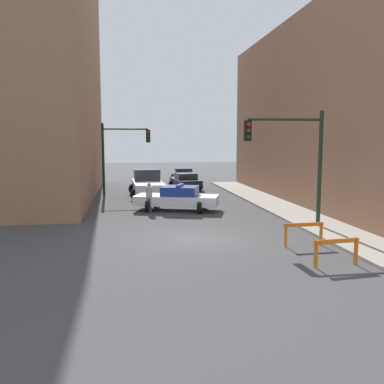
{
  "coord_description": "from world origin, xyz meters",
  "views": [
    {
      "loc": [
        -2.74,
        -16.94,
        4.02
      ],
      "look_at": [
        0.99,
        7.5,
        1.01
      ],
      "focal_mm": 40.0,
      "sensor_mm": 36.0,
      "label": 1
    }
  ],
  "objects_px": {
    "traffic_light_far": "(119,149)",
    "parked_car_near": "(185,181)",
    "pedestrian_crossing": "(149,197)",
    "barrier_front": "(336,248)",
    "police_car": "(178,198)",
    "traffic_light_near": "(296,151)",
    "white_truck": "(148,184)",
    "barrier_mid": "(304,230)",
    "parked_car_mid": "(183,175)"
  },
  "relations": [
    {
      "from": "police_car",
      "to": "traffic_light_near",
      "type": "bearing_deg",
      "value": -123.5
    },
    {
      "from": "traffic_light_near",
      "to": "white_truck",
      "type": "bearing_deg",
      "value": 116.19
    },
    {
      "from": "parked_car_mid",
      "to": "pedestrian_crossing",
      "type": "xyz_separation_m",
      "value": [
        -4.21,
        -17.49,
        0.19
      ]
    },
    {
      "from": "police_car",
      "to": "parked_car_near",
      "type": "bearing_deg",
      "value": 7.87
    },
    {
      "from": "pedestrian_crossing",
      "to": "barrier_front",
      "type": "distance_m",
      "value": 12.48
    },
    {
      "from": "traffic_light_near",
      "to": "pedestrian_crossing",
      "type": "height_order",
      "value": "traffic_light_near"
    },
    {
      "from": "parked_car_near",
      "to": "pedestrian_crossing",
      "type": "height_order",
      "value": "pedestrian_crossing"
    },
    {
      "from": "police_car",
      "to": "parked_car_mid",
      "type": "relative_size",
      "value": 1.16
    },
    {
      "from": "traffic_light_far",
      "to": "parked_car_near",
      "type": "bearing_deg",
      "value": 36.17
    },
    {
      "from": "white_truck",
      "to": "barrier_front",
      "type": "xyz_separation_m",
      "value": [
        5.11,
        -18.05,
        -0.29
      ]
    },
    {
      "from": "traffic_light_near",
      "to": "pedestrian_crossing",
      "type": "distance_m",
      "value": 8.75
    },
    {
      "from": "parked_car_near",
      "to": "barrier_front",
      "type": "distance_m",
      "value": 22.53
    },
    {
      "from": "police_car",
      "to": "barrier_front",
      "type": "distance_m",
      "value": 12.21
    },
    {
      "from": "barrier_front",
      "to": "barrier_mid",
      "type": "height_order",
      "value": "same"
    },
    {
      "from": "white_truck",
      "to": "barrier_mid",
      "type": "xyz_separation_m",
      "value": [
        5.17,
        -15.37,
        -0.29
      ]
    },
    {
      "from": "traffic_light_near",
      "to": "pedestrian_crossing",
      "type": "xyz_separation_m",
      "value": [
        -6.27,
        5.48,
        -2.67
      ]
    },
    {
      "from": "traffic_light_far",
      "to": "parked_car_mid",
      "type": "relative_size",
      "value": 1.19
    },
    {
      "from": "traffic_light_far",
      "to": "barrier_front",
      "type": "relative_size",
      "value": 3.26
    },
    {
      "from": "traffic_light_far",
      "to": "barrier_mid",
      "type": "relative_size",
      "value": 3.25
    },
    {
      "from": "police_car",
      "to": "barrier_front",
      "type": "height_order",
      "value": "police_car"
    },
    {
      "from": "traffic_light_near",
      "to": "barrier_mid",
      "type": "xyz_separation_m",
      "value": [
        -0.86,
        -3.11,
        -2.91
      ]
    },
    {
      "from": "police_car",
      "to": "pedestrian_crossing",
      "type": "xyz_separation_m",
      "value": [
        -1.63,
        -0.36,
        0.14
      ]
    },
    {
      "from": "white_truck",
      "to": "parked_car_near",
      "type": "xyz_separation_m",
      "value": [
        3.33,
        4.41,
        -0.23
      ]
    },
    {
      "from": "traffic_light_near",
      "to": "parked_car_mid",
      "type": "xyz_separation_m",
      "value": [
        -2.07,
        22.98,
        -2.86
      ]
    },
    {
      "from": "traffic_light_near",
      "to": "white_truck",
      "type": "height_order",
      "value": "traffic_light_near"
    },
    {
      "from": "parked_car_mid",
      "to": "parked_car_near",
      "type": "bearing_deg",
      "value": -93.74
    },
    {
      "from": "parked_car_near",
      "to": "barrier_mid",
      "type": "relative_size",
      "value": 2.78
    },
    {
      "from": "white_truck",
      "to": "pedestrian_crossing",
      "type": "bearing_deg",
      "value": -93.68
    },
    {
      "from": "parked_car_mid",
      "to": "barrier_mid",
      "type": "height_order",
      "value": "parked_car_mid"
    },
    {
      "from": "parked_car_mid",
      "to": "traffic_light_near",
      "type": "bearing_deg",
      "value": -82.91
    },
    {
      "from": "pedestrian_crossing",
      "to": "barrier_front",
      "type": "height_order",
      "value": "pedestrian_crossing"
    },
    {
      "from": "traffic_light_far",
      "to": "barrier_mid",
      "type": "xyz_separation_m",
      "value": [
        7.17,
        -15.88,
        -2.78
      ]
    },
    {
      "from": "traffic_light_far",
      "to": "white_truck",
      "type": "xyz_separation_m",
      "value": [
        2.0,
        -0.51,
        -2.49
      ]
    },
    {
      "from": "barrier_front",
      "to": "parked_car_near",
      "type": "bearing_deg",
      "value": 94.53
    },
    {
      "from": "parked_car_near",
      "to": "barrier_front",
      "type": "bearing_deg",
      "value": -91.07
    },
    {
      "from": "parked_car_near",
      "to": "barrier_front",
      "type": "xyz_separation_m",
      "value": [
        1.78,
        -22.46,
        -0.06
      ]
    },
    {
      "from": "parked_car_near",
      "to": "barrier_mid",
      "type": "height_order",
      "value": "parked_car_near"
    },
    {
      "from": "traffic_light_far",
      "to": "pedestrian_crossing",
      "type": "height_order",
      "value": "traffic_light_far"
    },
    {
      "from": "traffic_light_near",
      "to": "traffic_light_far",
      "type": "bearing_deg",
      "value": 122.17
    },
    {
      "from": "traffic_light_near",
      "to": "white_truck",
      "type": "relative_size",
      "value": 0.95
    },
    {
      "from": "parked_car_mid",
      "to": "barrier_mid",
      "type": "xyz_separation_m",
      "value": [
        1.2,
        -26.08,
        -0.06
      ]
    },
    {
      "from": "parked_car_near",
      "to": "pedestrian_crossing",
      "type": "relative_size",
      "value": 2.68
    },
    {
      "from": "traffic_light_near",
      "to": "police_car",
      "type": "xyz_separation_m",
      "value": [
        -4.64,
        5.84,
        -2.81
      ]
    },
    {
      "from": "parked_car_mid",
      "to": "barrier_mid",
      "type": "distance_m",
      "value": 26.11
    },
    {
      "from": "white_truck",
      "to": "parked_car_near",
      "type": "distance_m",
      "value": 5.53
    },
    {
      "from": "barrier_front",
      "to": "barrier_mid",
      "type": "bearing_deg",
      "value": 88.9
    },
    {
      "from": "pedestrian_crossing",
      "to": "barrier_front",
      "type": "xyz_separation_m",
      "value": [
        5.36,
        -11.27,
        -0.24
      ]
    },
    {
      "from": "traffic_light_far",
      "to": "pedestrian_crossing",
      "type": "bearing_deg",
      "value": -76.43
    },
    {
      "from": "parked_car_mid",
      "to": "police_car",
      "type": "bearing_deg",
      "value": -96.58
    },
    {
      "from": "traffic_light_near",
      "to": "barrier_front",
      "type": "xyz_separation_m",
      "value": [
        -0.92,
        -5.79,
        -2.91
      ]
    }
  ]
}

